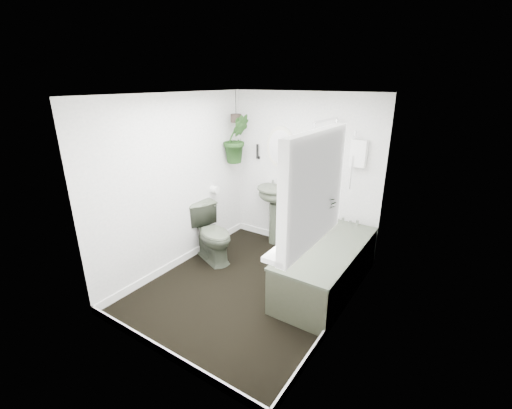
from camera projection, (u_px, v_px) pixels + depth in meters
The scene contains 22 objects.
floor at pixel (249, 287), 4.29m from camera, with size 2.30×2.80×0.02m, color black.
ceiling at pixel (248, 93), 3.50m from camera, with size 2.30×2.80×0.02m, color white.
wall_back at pixel (303, 173), 5.00m from camera, with size 2.30×0.02×2.30m, color white.
wall_front at pixel (151, 248), 2.79m from camera, with size 2.30×0.02×2.30m, color white.
wall_left at pixel (176, 184), 4.50m from camera, with size 0.02×2.80×2.30m, color white.
wall_right at pixel (348, 222), 3.30m from camera, with size 0.02×2.80×2.30m, color white.
skirting at pixel (249, 283), 4.27m from camera, with size 2.30×2.80×0.10m, color white.
bathtub at pixel (326, 267), 4.17m from camera, with size 0.72×1.72×0.58m, color #424A3A, non-canonical shape.
bath_screen at pixel (322, 176), 4.39m from camera, with size 0.04×0.72×1.40m, color silver, non-canonical shape.
shower_box at pixel (359, 153), 4.40m from camera, with size 0.20×0.10×0.35m, color white.
oval_mirror at pixel (280, 147), 5.04m from camera, with size 0.46×0.03×0.62m, color silver.
wall_sconce at pixel (257, 151), 5.28m from camera, with size 0.04×0.04×0.22m, color black.
toilet_roll_holder at pixel (215, 189), 5.10m from camera, with size 0.11×0.11×0.11m, color white.
window_recess at pixel (314, 190), 2.61m from camera, with size 0.08×1.00×0.90m, color white.
window_sill at pixel (303, 237), 2.79m from camera, with size 0.18×1.00×0.04m, color white.
window_blinds at pixel (309, 189), 2.64m from camera, with size 0.01×0.86×0.76m, color white.
toilet at pixel (212, 233), 4.83m from camera, with size 0.44×0.78×0.79m, color #424A3A.
pedestal_sink at pixel (275, 215), 5.30m from camera, with size 0.54×0.46×0.93m, color #424A3A, non-canonical shape.
sill_plant at pixel (322, 209), 2.96m from camera, with size 0.24×0.21×0.27m, color black.
hanging_plant at pixel (236, 139), 5.10m from camera, with size 0.40×0.32×0.72m, color black.
soap_bottle at pixel (278, 257), 3.64m from camera, with size 0.08×0.08×0.17m, color #302828.
hanging_pot at pixel (236, 118), 4.99m from camera, with size 0.16×0.16×0.12m, color black.
Camera 1 is at (2.09, -3.03, 2.44)m, focal length 24.00 mm.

